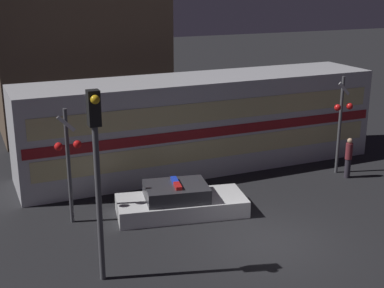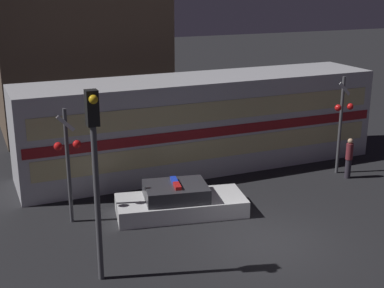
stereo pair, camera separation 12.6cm
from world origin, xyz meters
name	(u,v)px [view 2 (the right image)]	position (x,y,z in m)	size (l,w,h in m)	color
ground_plane	(264,242)	(0.00, 0.00, 0.00)	(120.00, 120.00, 0.00)	black
train	(201,123)	(1.12, 7.22, 1.95)	(15.34, 3.13, 3.89)	silver
police_car	(180,202)	(-1.60, 3.00, 0.43)	(4.66, 2.63, 1.19)	silver
pedestrian	(349,158)	(6.01, 3.53, 0.86)	(0.28, 0.28, 1.67)	#2D2833
crossing_signal_near	(342,118)	(5.99, 4.14, 2.37)	(0.87, 0.34, 4.07)	#4C4C51
crossing_signal_far	(68,158)	(-5.14, 3.76, 2.26)	(0.87, 0.34, 3.87)	#4C4C51
traffic_light_corner	(95,159)	(-5.13, -0.10, 3.39)	(0.30, 0.46, 5.17)	#4C4C51
building_left	(80,36)	(-2.14, 15.35, 4.99)	(8.45, 5.37, 9.97)	brown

